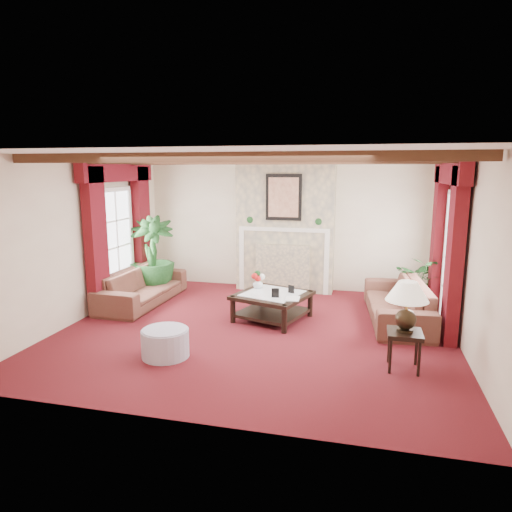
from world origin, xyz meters
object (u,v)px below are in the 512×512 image
(sofa_right, at_px, (398,295))
(potted_palm, at_px, (153,272))
(sofa_left, at_px, (142,281))
(ottoman, at_px, (165,343))
(side_table, at_px, (404,350))
(coffee_table, at_px, (272,306))

(sofa_right, distance_m, potted_palm, 4.76)
(sofa_left, distance_m, ottoman, 2.70)
(sofa_right, xyz_separation_m, ottoman, (-3.13, -2.30, -0.25))
(ottoman, bearing_deg, potted_palm, 118.89)
(sofa_left, xyz_separation_m, sofa_right, (4.63, 0.06, 0.01))
(sofa_left, xyz_separation_m, side_table, (4.60, -1.90, -0.18))
(sofa_left, bearing_deg, side_table, -111.01)
(sofa_left, height_order, sofa_right, sofa_right)
(potted_palm, height_order, ottoman, potted_palm)
(sofa_left, distance_m, sofa_right, 4.63)
(coffee_table, distance_m, ottoman, 2.16)
(sofa_right, height_order, side_table, sofa_right)
(side_table, bearing_deg, potted_palm, 151.56)
(ottoman, bearing_deg, coffee_table, 59.66)
(coffee_table, bearing_deg, potted_palm, 176.78)
(ottoman, bearing_deg, side_table, 6.31)
(potted_palm, distance_m, side_table, 5.34)
(sofa_right, relative_size, side_table, 4.61)
(sofa_left, relative_size, ottoman, 3.43)
(sofa_left, xyz_separation_m, ottoman, (1.50, -2.24, -0.24))
(potted_palm, bearing_deg, side_table, -28.44)
(sofa_left, bearing_deg, ottoman, -144.85)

